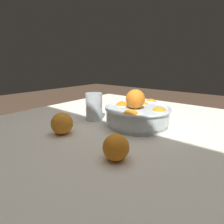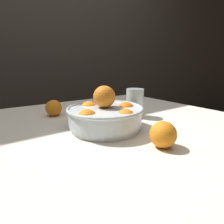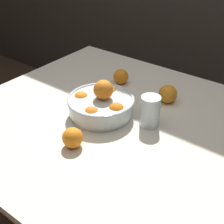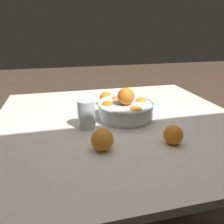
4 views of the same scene
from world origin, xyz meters
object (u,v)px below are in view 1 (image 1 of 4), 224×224
Objects in this scene: fruit_bowl at (137,114)px; orange_loose_aside at (116,147)px; orange_loose_near_bowl at (151,106)px; juice_glass at (94,108)px; orange_loose_front at (62,123)px.

fruit_bowl is 0.30m from orange_loose_aside.
fruit_bowl reaches higher than orange_loose_aside.
orange_loose_aside is at bearing 109.98° from fruit_bowl.
orange_loose_near_bowl is 0.53m from orange_loose_aside.
orange_loose_aside is (-0.10, 0.29, -0.01)m from fruit_bowl.
juice_glass is 1.54× the size of orange_loose_front.
juice_glass is at bearing -81.77° from orange_loose_front.
orange_loose_aside is at bearing 106.73° from orange_loose_near_bowl.
fruit_bowl is 3.67× the size of orange_loose_near_bowl.
orange_loose_near_bowl is 0.51m from orange_loose_front.
juice_glass reaches higher than orange_loose_front.
orange_loose_near_bowl is at bearing -77.57° from fruit_bowl.
fruit_bowl is 3.37× the size of orange_loose_front.
fruit_bowl reaches higher than orange_loose_front.
orange_loose_front is 1.11× the size of orange_loose_aside.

